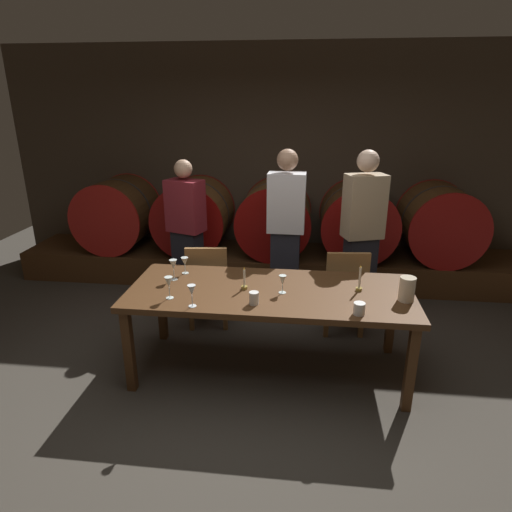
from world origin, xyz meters
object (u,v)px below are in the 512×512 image
wine_glass_left (185,262)px  cup_left (254,298)px  wine_glass_far_left (173,265)px  guest_right (362,236)px  wine_barrel_right (357,221)px  chair_left (208,281)px  guest_center (286,232)px  candle_right (359,283)px  wine_barrel_far_right (440,223)px  pitcher (407,289)px  wine_glass_center (169,283)px  wine_barrel_center (275,218)px  guest_left (187,233)px  wine_barrel_left (195,216)px  dining_table (270,297)px  cup_right (359,309)px  wine_barrel_far_left (118,213)px  wine_glass_far_right (283,281)px  chair_right (344,287)px  wine_glass_right (192,291)px

wine_glass_left → cup_left: wine_glass_left is taller
wine_glass_far_left → guest_right: bearing=30.0°
wine_barrel_right → chair_left: wine_barrel_right is taller
guest_center → candle_right: bearing=122.1°
candle_right → wine_glass_far_left: (-1.55, 0.05, 0.07)m
wine_barrel_far_right → chair_left: 2.90m
pitcher → wine_glass_left: bearing=169.2°
guest_center → wine_glass_center: (-0.83, -1.40, -0.02)m
chair_left → wine_glass_left: 0.59m
chair_left → candle_right: (1.40, -0.65, 0.33)m
wine_barrel_center → guest_left: 1.23m
chair_left → wine_glass_left: size_ratio=5.89×
chair_left → pitcher: 1.95m
wine_glass_far_left → wine_barrel_right: bearing=48.4°
wine_barrel_left → candle_right: bearing=-47.1°
wine_glass_left → cup_left: size_ratio=1.53×
dining_table → wine_glass_left: bearing=161.1°
cup_left → cup_right: bearing=-5.9°
guest_left → wine_barrel_far_left: bearing=-16.4°
wine_barrel_far_right → wine_glass_far_right: bearing=-129.9°
candle_right → wine_glass_far_right: 0.62m
chair_right → candle_right: candle_right is taller
dining_table → guest_right: size_ratio=1.31×
guest_left → wine_glass_center: bearing=119.6°
wine_barrel_far_left → wine_glass_right: size_ratio=5.26×
dining_table → guest_left: guest_left is taller
wine_glass_center → wine_glass_right: 0.24m
guest_center → wine_glass_far_right: size_ratio=11.69×
wine_barrel_right → wine_glass_far_right: 2.26m
wine_barrel_right → guest_center: (-0.83, -0.91, 0.10)m
guest_left → cup_right: guest_left is taller
pitcher → wine_glass_left: pitcher is taller
guest_left → wine_glass_left: size_ratio=10.87×
pitcher → wine_glass_right: bearing=-169.9°
wine_barrel_far_left → cup_left: 3.12m
wine_barrel_left → wine_barrel_center: (1.03, 0.00, 0.00)m
chair_right → pitcher: 0.97m
guest_right → wine_glass_center: bearing=21.4°
cup_right → guest_center: bearing=111.9°
wine_barrel_center → guest_left: size_ratio=0.56×
pitcher → wine_glass_right: size_ratio=1.12×
wine_barrel_left → wine_barrel_far_right: size_ratio=1.00×
wine_barrel_left → wine_glass_far_left: 1.97m
guest_left → cup_left: 1.77m
chair_left → wine_glass_center: 1.05m
wine_barrel_center → wine_glass_far_left: size_ratio=4.99×
dining_table → wine_glass_far_right: 0.21m
guest_right → wine_glass_left: guest_right is taller
guest_left → pitcher: (2.07, -1.31, 0.02)m
guest_left → wine_glass_right: guest_left is taller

